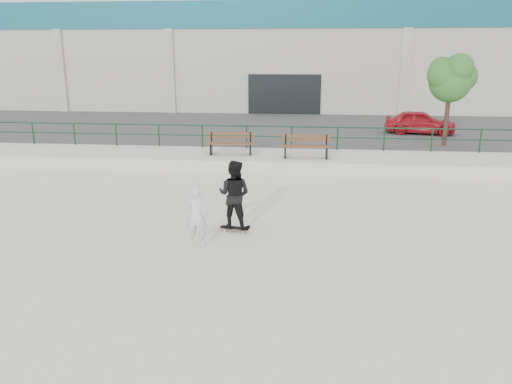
# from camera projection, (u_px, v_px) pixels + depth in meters

# --- Properties ---
(ground) EXTENTS (120.00, 120.00, 0.00)m
(ground) POSITION_uv_depth(u_px,v_px,m) (233.00, 252.00, 11.97)
(ground) COLOR silver
(ground) RESTS_ON ground
(ledge) EXTENTS (30.00, 3.00, 0.50)m
(ledge) POSITION_uv_depth(u_px,v_px,m) (266.00, 160.00, 21.00)
(ledge) COLOR beige
(ledge) RESTS_ON ground
(parking_strip) EXTENTS (60.00, 14.00, 0.50)m
(parking_strip) POSITION_uv_depth(u_px,v_px,m) (279.00, 130.00, 29.14)
(parking_strip) COLOR #3E3E3E
(parking_strip) RESTS_ON ground
(railing) EXTENTS (28.00, 0.06, 1.03)m
(railing) POSITION_uv_depth(u_px,v_px,m) (269.00, 132.00, 21.98)
(railing) COLOR #153A22
(railing) RESTS_ON ledge
(commercial_building) EXTENTS (44.20, 16.33, 8.00)m
(commercial_building) POSITION_uv_depth(u_px,v_px,m) (290.00, 53.00, 41.37)
(commercial_building) COLOR beige
(commercial_building) RESTS_ON ground
(bench_left) EXTENTS (2.02, 0.73, 0.91)m
(bench_left) POSITION_uv_depth(u_px,v_px,m) (231.00, 144.00, 20.89)
(bench_left) COLOR #4C331A
(bench_left) RESTS_ON ledge
(bench_right) EXTENTS (2.01, 0.63, 0.92)m
(bench_right) POSITION_uv_depth(u_px,v_px,m) (306.00, 147.00, 20.20)
(bench_right) COLOR #4C331A
(bench_right) RESTS_ON ledge
(tree) EXTENTS (2.31, 2.06, 4.11)m
(tree) POSITION_uv_depth(u_px,v_px,m) (451.00, 77.00, 22.19)
(tree) COLOR #442E22
(tree) RESTS_ON parking_strip
(red_car) EXTENTS (3.78, 1.98, 1.23)m
(red_car) POSITION_uv_depth(u_px,v_px,m) (420.00, 122.00, 26.11)
(red_car) COLOR #AD151E
(red_car) RESTS_ON parking_strip
(skateboard) EXTENTS (0.80, 0.32, 0.09)m
(skateboard) POSITION_uv_depth(u_px,v_px,m) (235.00, 228.00, 13.41)
(skateboard) COLOR black
(skateboard) RESTS_ON ground
(standing_skater) EXTENTS (1.03, 0.89, 1.84)m
(standing_skater) POSITION_uv_depth(u_px,v_px,m) (234.00, 195.00, 13.16)
(standing_skater) COLOR black
(standing_skater) RESTS_ON skateboard
(seated_skater) EXTENTS (0.58, 0.39, 1.57)m
(seated_skater) POSITION_uv_depth(u_px,v_px,m) (196.00, 216.00, 12.17)
(seated_skater) COLOR silver
(seated_skater) RESTS_ON ground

